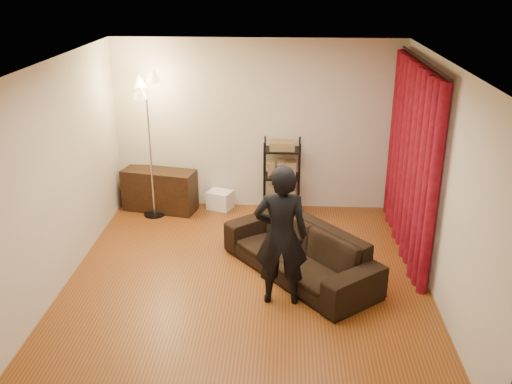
# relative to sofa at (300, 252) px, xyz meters

# --- Properties ---
(floor) EXTENTS (5.00, 5.00, 0.00)m
(floor) POSITION_rel_sofa_xyz_m (-0.65, -0.25, -0.32)
(floor) COLOR brown
(floor) RESTS_ON ground
(ceiling) EXTENTS (5.00, 5.00, 0.00)m
(ceiling) POSITION_rel_sofa_xyz_m (-0.65, -0.25, 2.38)
(ceiling) COLOR white
(ceiling) RESTS_ON ground
(wall_back) EXTENTS (5.00, 0.00, 5.00)m
(wall_back) POSITION_rel_sofa_xyz_m (-0.65, 2.25, 1.03)
(wall_back) COLOR beige
(wall_back) RESTS_ON ground
(wall_front) EXTENTS (5.00, 0.00, 5.00)m
(wall_front) POSITION_rel_sofa_xyz_m (-0.65, -2.75, 1.03)
(wall_front) COLOR beige
(wall_front) RESTS_ON ground
(wall_left) EXTENTS (0.00, 5.00, 5.00)m
(wall_left) POSITION_rel_sofa_xyz_m (-2.90, -0.25, 1.03)
(wall_left) COLOR beige
(wall_left) RESTS_ON ground
(wall_right) EXTENTS (0.00, 5.00, 5.00)m
(wall_right) POSITION_rel_sofa_xyz_m (1.60, -0.25, 1.03)
(wall_right) COLOR beige
(wall_right) RESTS_ON ground
(curtain_rod) EXTENTS (0.04, 2.65, 0.04)m
(curtain_rod) POSITION_rel_sofa_xyz_m (1.50, 0.87, 2.26)
(curtain_rod) COLOR black
(curtain_rod) RESTS_ON wall_right
(curtain) EXTENTS (0.22, 2.65, 2.55)m
(curtain) POSITION_rel_sofa_xyz_m (1.48, 0.87, 0.95)
(curtain) COLOR maroon
(curtain) RESTS_ON ground
(sofa) EXTENTS (2.06, 2.24, 0.64)m
(sofa) POSITION_rel_sofa_xyz_m (0.00, 0.00, 0.00)
(sofa) COLOR black
(sofa) RESTS_ON ground
(person) EXTENTS (0.63, 0.42, 1.69)m
(person) POSITION_rel_sofa_xyz_m (-0.24, -0.63, 0.52)
(person) COLOR black
(person) RESTS_ON ground
(media_cabinet) EXTENTS (1.22, 0.67, 0.67)m
(media_cabinet) POSITION_rel_sofa_xyz_m (-2.21, 1.97, 0.02)
(media_cabinet) COLOR black
(media_cabinet) RESTS_ON ground
(storage_boxes) EXTENTS (0.45, 0.41, 0.31)m
(storage_boxes) POSITION_rel_sofa_xyz_m (-1.25, 2.06, -0.17)
(storage_boxes) COLOR silver
(storage_boxes) RESTS_ON ground
(wire_shelf) EXTENTS (0.62, 0.51, 1.20)m
(wire_shelf) POSITION_rel_sofa_xyz_m (-0.26, 2.00, 0.28)
(wire_shelf) COLOR black
(wire_shelf) RESTS_ON ground
(floor_lamp) EXTENTS (0.43, 0.43, 2.22)m
(floor_lamp) POSITION_rel_sofa_xyz_m (-2.26, 1.76, 0.79)
(floor_lamp) COLOR silver
(floor_lamp) RESTS_ON ground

